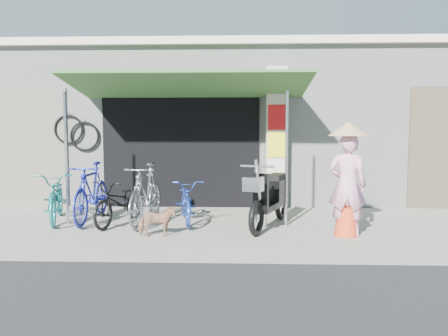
{
  "coord_description": "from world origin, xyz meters",
  "views": [
    {
      "loc": [
        0.08,
        -6.88,
        1.69
      ],
      "look_at": [
        -0.2,
        1.0,
        1.0
      ],
      "focal_mm": 35.0,
      "sensor_mm": 36.0,
      "label": 1
    }
  ],
  "objects_px": {
    "bike_teal": "(57,197)",
    "bike_silver": "(146,194)",
    "nun": "(347,180)",
    "bike_black": "(120,202)",
    "street_dog": "(157,221)",
    "bike_navy": "(187,201)",
    "bike_blue": "(92,192)",
    "moped": "(271,197)"
  },
  "relations": [
    {
      "from": "bike_teal",
      "to": "bike_silver",
      "type": "distance_m",
      "value": 1.7
    },
    {
      "from": "bike_teal",
      "to": "nun",
      "type": "bearing_deg",
      "value": -27.57
    },
    {
      "from": "bike_black",
      "to": "street_dog",
      "type": "distance_m",
      "value": 1.21
    },
    {
      "from": "bike_teal",
      "to": "bike_black",
      "type": "xyz_separation_m",
      "value": [
        1.24,
        -0.23,
        -0.06
      ]
    },
    {
      "from": "bike_black",
      "to": "street_dog",
      "type": "bearing_deg",
      "value": -30.02
    },
    {
      "from": "bike_teal",
      "to": "bike_navy",
      "type": "distance_m",
      "value": 2.41
    },
    {
      "from": "bike_teal",
      "to": "street_dog",
      "type": "relative_size",
      "value": 2.99
    },
    {
      "from": "bike_blue",
      "to": "street_dog",
      "type": "relative_size",
      "value": 3.11
    },
    {
      "from": "moped",
      "to": "bike_blue",
      "type": "bearing_deg",
      "value": -163.55
    },
    {
      "from": "bike_teal",
      "to": "bike_blue",
      "type": "xyz_separation_m",
      "value": [
        0.65,
        -0.02,
        0.09
      ]
    },
    {
      "from": "moped",
      "to": "nun",
      "type": "height_order",
      "value": "nun"
    },
    {
      "from": "bike_navy",
      "to": "moped",
      "type": "xyz_separation_m",
      "value": [
        1.51,
        -0.25,
        0.11
      ]
    },
    {
      "from": "bike_navy",
      "to": "moped",
      "type": "height_order",
      "value": "moped"
    },
    {
      "from": "bike_black",
      "to": "bike_silver",
      "type": "distance_m",
      "value": 0.47
    },
    {
      "from": "bike_teal",
      "to": "bike_navy",
      "type": "bearing_deg",
      "value": -18.3
    },
    {
      "from": "bike_teal",
      "to": "street_dog",
      "type": "xyz_separation_m",
      "value": [
        2.06,
        -1.1,
        -0.21
      ]
    },
    {
      "from": "bike_blue",
      "to": "nun",
      "type": "relative_size",
      "value": 1.0
    },
    {
      "from": "bike_navy",
      "to": "nun",
      "type": "distance_m",
      "value": 2.85
    },
    {
      "from": "bike_silver",
      "to": "bike_navy",
      "type": "xyz_separation_m",
      "value": [
        0.72,
        0.12,
        -0.14
      ]
    },
    {
      "from": "bike_blue",
      "to": "bike_navy",
      "type": "height_order",
      "value": "bike_blue"
    },
    {
      "from": "moped",
      "to": "bike_silver",
      "type": "bearing_deg",
      "value": -162.1
    },
    {
      "from": "moped",
      "to": "nun",
      "type": "xyz_separation_m",
      "value": [
        1.16,
        -0.63,
        0.38
      ]
    },
    {
      "from": "bike_blue",
      "to": "bike_black",
      "type": "relative_size",
      "value": 1.18
    },
    {
      "from": "bike_navy",
      "to": "street_dog",
      "type": "bearing_deg",
      "value": -118.99
    },
    {
      "from": "bike_navy",
      "to": "street_dog",
      "type": "distance_m",
      "value": 1.12
    },
    {
      "from": "street_dog",
      "to": "moped",
      "type": "relative_size",
      "value": 0.31
    },
    {
      "from": "bike_black",
      "to": "moped",
      "type": "bearing_deg",
      "value": 15.44
    },
    {
      "from": "bike_black",
      "to": "bike_blue",
      "type": "bearing_deg",
      "value": 177.27
    },
    {
      "from": "bike_black",
      "to": "street_dog",
      "type": "height_order",
      "value": "bike_black"
    },
    {
      "from": "street_dog",
      "to": "bike_black",
      "type": "bearing_deg",
      "value": 33.03
    },
    {
      "from": "street_dog",
      "to": "bike_blue",
      "type": "bearing_deg",
      "value": 42.3
    },
    {
      "from": "bike_blue",
      "to": "street_dog",
      "type": "xyz_separation_m",
      "value": [
        1.41,
        -1.08,
        -0.3
      ]
    },
    {
      "from": "bike_teal",
      "to": "bike_blue",
      "type": "bearing_deg",
      "value": -18.72
    },
    {
      "from": "bike_blue",
      "to": "moped",
      "type": "height_order",
      "value": "moped"
    },
    {
      "from": "bike_teal",
      "to": "bike_navy",
      "type": "height_order",
      "value": "bike_teal"
    },
    {
      "from": "bike_silver",
      "to": "street_dog",
      "type": "xyz_separation_m",
      "value": [
        0.37,
        -0.94,
        -0.3
      ]
    },
    {
      "from": "bike_silver",
      "to": "street_dog",
      "type": "relative_size",
      "value": 3.11
    },
    {
      "from": "bike_teal",
      "to": "bike_black",
      "type": "relative_size",
      "value": 1.14
    },
    {
      "from": "bike_blue",
      "to": "street_dog",
      "type": "bearing_deg",
      "value": -37.53
    },
    {
      "from": "bike_black",
      "to": "bike_silver",
      "type": "height_order",
      "value": "bike_silver"
    },
    {
      "from": "bike_blue",
      "to": "bike_silver",
      "type": "relative_size",
      "value": 1.0
    },
    {
      "from": "bike_silver",
      "to": "moped",
      "type": "height_order",
      "value": "moped"
    }
  ]
}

